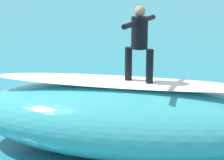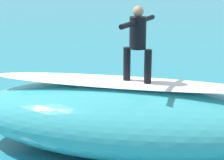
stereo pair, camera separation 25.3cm
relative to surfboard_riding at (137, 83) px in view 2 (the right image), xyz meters
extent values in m
plane|color=teal|center=(0.79, -2.06, -1.73)|extent=(120.00, 120.00, 0.00)
ellipsoid|color=teal|center=(0.30, -0.08, -0.88)|extent=(7.78, 4.59, 1.69)
ellipsoid|color=white|center=(0.30, -0.08, 0.01)|extent=(6.25, 2.54, 0.08)
ellipsoid|color=#EAE5C6|center=(0.00, 0.00, 0.00)|extent=(2.09, 1.49, 0.07)
cylinder|color=black|center=(0.22, -0.13, 0.42)|extent=(0.16, 0.16, 0.77)
cylinder|color=black|center=(-0.22, 0.13, 0.42)|extent=(0.16, 0.16, 0.77)
cylinder|color=black|center=(0.00, 0.00, 1.15)|extent=(0.50, 0.50, 0.69)
sphere|color=tan|center=(0.00, 0.00, 1.61)|extent=(0.24, 0.24, 0.24)
cylinder|color=black|center=(0.25, 0.42, 1.39)|extent=(0.41, 0.59, 0.11)
cylinder|color=black|center=(-0.25, -0.42, 1.39)|extent=(0.41, 0.59, 0.11)
ellipsoid|color=#EAE5C6|center=(0.98, -3.25, -1.69)|extent=(1.22, 2.40, 0.06)
cylinder|color=black|center=(0.98, -3.25, -1.52)|extent=(0.52, 0.87, 0.29)
sphere|color=tan|center=(0.84, -2.76, -1.46)|extent=(0.21, 0.21, 0.21)
cylinder|color=black|center=(1.29, -3.94, -1.60)|extent=(0.33, 0.70, 0.13)
cylinder|color=black|center=(1.12, -3.99, -1.60)|extent=(0.33, 0.70, 0.13)
ellipsoid|color=white|center=(-1.79, -0.21, -1.66)|extent=(0.53, 0.63, 0.12)
camera|label=1|loc=(1.19, 9.05, 2.77)|focal=68.13mm
camera|label=2|loc=(0.93, 9.06, 2.77)|focal=68.13mm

